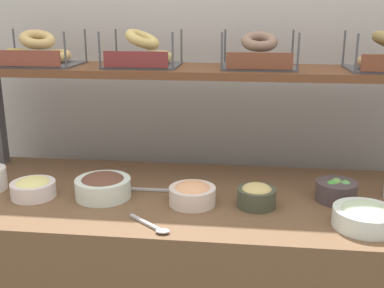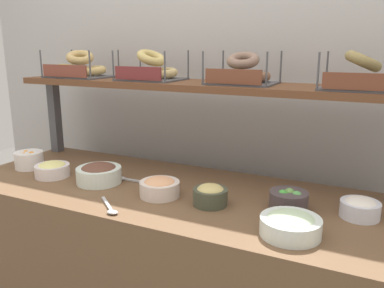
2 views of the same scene
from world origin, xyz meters
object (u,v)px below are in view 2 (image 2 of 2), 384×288
bagel_basket_sesame (80,68)px  serving_spoon_by_edge (110,208)px  serving_spoon_near_plate (129,179)px  bagel_basket_poppy (242,73)px  bowl_hummus (210,195)px  bagel_basket_everything (361,77)px  bowl_chocolate_spread (99,173)px  bagel_basket_plain (151,70)px  bowl_fruit_salad (29,160)px  bowl_egg_salad (52,169)px  bowl_veggie_mix (289,200)px  bowl_lox_spread (160,187)px  bowl_cream_cheese (360,208)px  bowl_scallion_spread (291,224)px

bagel_basket_sesame → serving_spoon_by_edge: bearing=-43.2°
serving_spoon_near_plate → bagel_basket_poppy: (0.43, 0.25, 0.47)m
bowl_hummus → bagel_basket_everything: bearing=34.4°
bowl_chocolate_spread → bagel_basket_plain: bagel_basket_plain is taller
bowl_fruit_salad → bagel_basket_plain: 0.75m
bowl_egg_salad → bagel_basket_plain: bagel_basket_plain is taller
bagel_basket_everything → bagel_basket_plain: bearing=179.0°
bagel_basket_poppy → bowl_veggie_mix: bearing=-42.5°
bowl_fruit_salad → bowl_egg_salad: bearing=-13.6°
bowl_hummus → bagel_basket_plain: bearing=143.6°
bagel_basket_plain → bagel_basket_everything: bagel_basket_everything is taller
bowl_hummus → bagel_basket_everything: 0.72m
bowl_lox_spread → bagel_basket_poppy: size_ratio=0.57×
bowl_hummus → bowl_lox_spread: bearing=-178.2°
bowl_hummus → serving_spoon_by_edge: bearing=-146.0°
bowl_chocolate_spread → bowl_cream_cheese: bowl_chocolate_spread is taller
bowl_scallion_spread → bowl_fruit_salad: bearing=173.2°
serving_spoon_near_plate → bagel_basket_poppy: 0.69m
bowl_hummus → bagel_basket_sesame: bagel_basket_sesame is taller
bowl_fruit_salad → bowl_chocolate_spread: bearing=-2.7°
bowl_chocolate_spread → bagel_basket_everything: 1.15m
bowl_veggie_mix → bowl_egg_salad: bearing=-175.0°
bagel_basket_sesame → bowl_fruit_salad: bearing=-109.8°
bowl_fruit_salad → bowl_cream_cheese: bowl_fruit_salad is taller
serving_spoon_by_edge → bagel_basket_plain: 0.74m
bowl_scallion_spread → bagel_basket_plain: size_ratio=0.68×
bowl_egg_salad → serving_spoon_by_edge: (0.48, -0.20, -0.03)m
bowl_egg_salad → bagel_basket_plain: (0.33, 0.35, 0.44)m
bowl_scallion_spread → bagel_basket_poppy: bearing=125.9°
bowl_egg_salad → bowl_cream_cheese: 1.32m
bowl_egg_salad → bowl_lox_spread: bearing=0.4°
bowl_hummus → bowl_fruit_salad: bearing=177.8°
bowl_lox_spread → bagel_basket_sesame: (-0.67, 0.34, 0.44)m
bowl_chocolate_spread → bagel_basket_sesame: (-0.35, 0.31, 0.43)m
bowl_veggie_mix → bowl_cream_cheese: bearing=9.9°
bowl_hummus → serving_spoon_near_plate: size_ratio=0.73×
bowl_cream_cheese → serving_spoon_by_edge: bearing=-158.0°
bowl_chocolate_spread → bagel_basket_poppy: (0.54, 0.33, 0.43)m
bagel_basket_everything → serving_spoon_by_edge: bearing=-145.8°
bowl_scallion_spread → bowl_veggie_mix: bearing=104.1°
bagel_basket_sesame → bagel_basket_poppy: bagel_basket_sesame is taller
bowl_egg_salad → bagel_basket_poppy: size_ratio=0.56×
bowl_hummus → bowl_cream_cheese: (0.52, 0.13, -0.00)m
bowl_chocolate_spread → bowl_fruit_salad: (-0.45, 0.02, -0.00)m
bowl_veggie_mix → bowl_chocolate_spread: bearing=-175.3°
bagel_basket_poppy → bowl_egg_salad: bearing=-155.8°
serving_spoon_near_plate → bowl_cream_cheese: bearing=2.1°
bowl_chocolate_spread → serving_spoon_near_plate: bowl_chocolate_spread is taller
bowl_lox_spread → bagel_basket_sesame: size_ratio=0.50×
bagel_basket_plain → bagel_basket_poppy: size_ratio=1.01×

